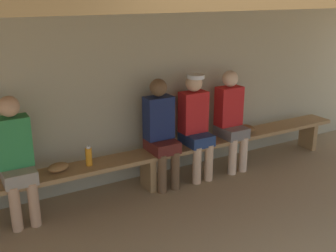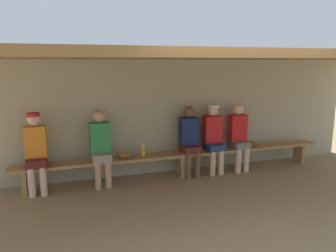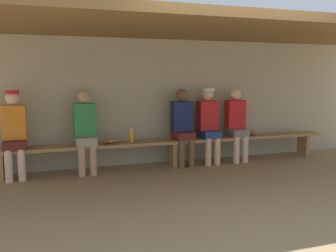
# 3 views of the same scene
# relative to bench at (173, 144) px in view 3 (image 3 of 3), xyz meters

# --- Properties ---
(ground_plane) EXTENTS (24.00, 24.00, 0.00)m
(ground_plane) POSITION_rel_bench_xyz_m (0.00, -1.55, -0.39)
(ground_plane) COLOR #937754
(back_wall) EXTENTS (8.00, 0.20, 2.20)m
(back_wall) POSITION_rel_bench_xyz_m (0.00, 0.45, 0.71)
(back_wall) COLOR tan
(back_wall) RESTS_ON ground
(dugout_roof) EXTENTS (8.00, 2.80, 0.12)m
(dugout_roof) POSITION_rel_bench_xyz_m (0.00, -0.85, 1.87)
(dugout_roof) COLOR brown
(dugout_roof) RESTS_ON back_wall
(bench) EXTENTS (6.00, 0.36, 0.46)m
(bench) POSITION_rel_bench_xyz_m (0.00, 0.00, 0.00)
(bench) COLOR #9E7547
(bench) RESTS_ON ground
(player_in_white) EXTENTS (0.34, 0.42, 1.34)m
(player_in_white) POSITION_rel_bench_xyz_m (1.24, 0.00, 0.34)
(player_in_white) COLOR slate
(player_in_white) RESTS_ON ground
(player_rightmost) EXTENTS (0.34, 0.42, 1.34)m
(player_rightmost) POSITION_rel_bench_xyz_m (0.18, 0.00, 0.34)
(player_rightmost) COLOR #591E19
(player_rightmost) RESTS_ON ground
(player_leftmost) EXTENTS (0.34, 0.42, 1.34)m
(player_leftmost) POSITION_rel_bench_xyz_m (-1.49, 0.00, 0.34)
(player_leftmost) COLOR gray
(player_leftmost) RESTS_ON ground
(player_shirtless_tan) EXTENTS (0.34, 0.42, 1.34)m
(player_shirtless_tan) POSITION_rel_bench_xyz_m (-2.54, 0.00, 0.36)
(player_shirtless_tan) COLOR #591E19
(player_shirtless_tan) RESTS_ON ground
(player_in_red) EXTENTS (0.34, 0.42, 1.34)m
(player_in_red) POSITION_rel_bench_xyz_m (0.68, 0.00, 0.36)
(player_in_red) COLOR navy
(player_in_red) RESTS_ON ground
(water_bottle_orange) EXTENTS (0.07, 0.07, 0.23)m
(water_bottle_orange) POSITION_rel_bench_xyz_m (-0.73, 0.01, 0.18)
(water_bottle_orange) COLOR orange
(water_bottle_orange) RESTS_ON bench
(baseball_glove_dark_brown) EXTENTS (0.27, 0.22, 0.09)m
(baseball_glove_dark_brown) POSITION_rel_bench_xyz_m (-1.07, 0.02, 0.12)
(baseball_glove_dark_brown) COLOR olive
(baseball_glove_dark_brown) RESTS_ON bench
(baseball_glove_tan) EXTENTS (0.19, 0.25, 0.09)m
(baseball_glove_tan) POSITION_rel_bench_xyz_m (1.56, 0.03, 0.12)
(baseball_glove_tan) COLOR brown
(baseball_glove_tan) RESTS_ON bench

